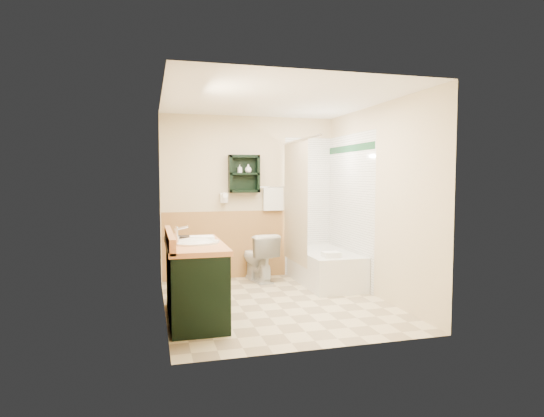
{
  "coord_description": "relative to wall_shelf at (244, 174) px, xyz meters",
  "views": [
    {
      "loc": [
        -1.45,
        -5.13,
        1.51
      ],
      "look_at": [
        -0.0,
        0.2,
        1.12
      ],
      "focal_mm": 30.0,
      "sensor_mm": 36.0,
      "label": 1
    }
  ],
  "objects": [
    {
      "name": "vanity_book",
      "position": [
        -1.06,
        -1.31,
        -0.64
      ],
      "size": [
        0.15,
        0.05,
        0.2
      ],
      "primitive_type": "imported",
      "rotation": [
        0.0,
        0.0,
        -0.22
      ],
      "color": "black",
      "rests_on": "vanity"
    },
    {
      "name": "tile_accent",
      "position": [
        1.37,
        -0.66,
        0.35
      ],
      "size": [
        1.5,
        1.5,
        0.1
      ],
      "primitive_type": null,
      "color": "#134224",
      "rests_on": "right_wall"
    },
    {
      "name": "curtain_rod",
      "position": [
        0.63,
        -0.66,
        0.45
      ],
      "size": [
        0.03,
        1.6,
        0.03
      ],
      "primitive_type": "cylinder",
      "rotation": [
        1.57,
        0.0,
        0.0
      ],
      "color": "silver",
      "rests_on": "back_wall"
    },
    {
      "name": "shower_curtain",
      "position": [
        0.63,
        -0.48,
        -0.4
      ],
      "size": [
        1.05,
        1.05,
        1.7
      ],
      "primitive_type": null,
      "color": "#BDAA8E",
      "rests_on": "curtain_rod"
    },
    {
      "name": "toilet",
      "position": [
        0.16,
        -0.2,
        -1.21
      ],
      "size": [
        0.53,
        0.76,
        0.68
      ],
      "primitive_type": "imported",
      "rotation": [
        0.0,
        0.0,
        3.35
      ],
      "color": "white",
      "rests_on": "ground"
    },
    {
      "name": "floor",
      "position": [
        0.1,
        -1.41,
        -1.55
      ],
      "size": [
        3.0,
        3.0,
        0.0
      ],
      "primitive_type": "plane",
      "color": "beige",
      "rests_on": "ground"
    },
    {
      "name": "wainscot_left",
      "position": [
        -1.19,
        -1.41,
        -1.05
      ],
      "size": [
        2.98,
        2.98,
        1.0
      ],
      "primitive_type": null,
      "color": "tan",
      "rests_on": "left_wall"
    },
    {
      "name": "mirror_frame",
      "position": [
        -1.17,
        -1.96,
        -0.05
      ],
      "size": [
        1.3,
        1.3,
        1.0
      ],
      "primitive_type": null,
      "color": "#945E30",
      "rests_on": "left_wall"
    },
    {
      "name": "ceiling",
      "position": [
        0.1,
        -1.41,
        0.87
      ],
      "size": [
        2.6,
        3.0,
        0.04
      ],
      "primitive_type": "cube",
      "color": "white",
      "rests_on": "back_wall"
    },
    {
      "name": "mirror_glass",
      "position": [
        -1.17,
        -1.96,
        -0.05
      ],
      "size": [
        1.2,
        1.2,
        0.9
      ],
      "primitive_type": null,
      "color": "white",
      "rests_on": "left_wall"
    },
    {
      "name": "tile_back",
      "position": [
        1.13,
        0.07,
        -0.5
      ],
      "size": [
        0.95,
        0.95,
        2.1
      ],
      "primitive_type": null,
      "color": "white",
      "rests_on": "back_wall"
    },
    {
      "name": "tile_right",
      "position": [
        1.38,
        -0.66,
        -0.5
      ],
      "size": [
        1.5,
        1.5,
        2.1
      ],
      "primitive_type": null,
      "color": "white",
      "rests_on": "right_wall"
    },
    {
      "name": "wainscot_back",
      "position": [
        0.1,
        0.08,
        -1.05
      ],
      "size": [
        2.58,
        2.58,
        1.0
      ],
      "primitive_type": null,
      "color": "tan",
      "rests_on": "back_wall"
    },
    {
      "name": "bathtub",
      "position": [
        1.03,
        -0.57,
        -1.32
      ],
      "size": [
        0.7,
        1.5,
        0.46
      ],
      "primitive_type": "cube",
      "color": "white",
      "rests_on": "ground"
    },
    {
      "name": "wall_shelf",
      "position": [
        0.0,
        0.0,
        0.0
      ],
      "size": [
        0.45,
        0.15,
        0.55
      ],
      "primitive_type": "cube",
      "color": "black",
      "rests_on": "back_wall"
    },
    {
      "name": "tub_towel",
      "position": [
        0.92,
        -1.11,
        -1.05
      ],
      "size": [
        0.21,
        0.18,
        0.07
      ],
      "primitive_type": "cube",
      "color": "silver",
      "rests_on": "bathtub"
    },
    {
      "name": "left_wall",
      "position": [
        -1.22,
        -1.41,
        -0.35
      ],
      "size": [
        0.04,
        3.0,
        2.4
      ],
      "primitive_type": "cube",
      "color": "beige",
      "rests_on": "ground"
    },
    {
      "name": "soap_bottle_a",
      "position": [
        -0.07,
        -0.01,
        0.04
      ],
      "size": [
        0.08,
        0.13,
        0.05
      ],
      "primitive_type": "imported",
      "rotation": [
        0.0,
        0.0,
        0.19
      ],
      "color": "white",
      "rests_on": "wall_shelf"
    },
    {
      "name": "right_wall",
      "position": [
        1.42,
        -1.41,
        -0.35
      ],
      "size": [
        0.04,
        3.0,
        2.4
      ],
      "primitive_type": "cube",
      "color": "beige",
      "rests_on": "ground"
    },
    {
      "name": "counter_towel",
      "position": [
        -0.79,
        -1.55,
        -0.72
      ],
      "size": [
        0.26,
        0.2,
        0.04
      ],
      "primitive_type": "cube",
      "color": "silver",
      "rests_on": "vanity"
    },
    {
      "name": "towel_bar",
      "position": [
        0.45,
        0.04,
        -0.2
      ],
      "size": [
        0.4,
        0.06,
        0.4
      ],
      "primitive_type": null,
      "color": "silver",
      "rests_on": "back_wall"
    },
    {
      "name": "hair_dryer",
      "position": [
        -0.3,
        0.02,
        -0.35
      ],
      "size": [
        0.1,
        0.24,
        0.18
      ],
      "primitive_type": null,
      "color": "white",
      "rests_on": "back_wall"
    },
    {
      "name": "back_wall",
      "position": [
        0.1,
        0.11,
        -0.35
      ],
      "size": [
        2.6,
        0.04,
        2.4
      ],
      "primitive_type": "cube",
      "color": "beige",
      "rests_on": "ground"
    },
    {
      "name": "vanity",
      "position": [
        -0.89,
        -1.76,
        -1.14
      ],
      "size": [
        0.59,
        1.28,
        0.81
      ],
      "primitive_type": "cube",
      "color": "black",
      "rests_on": "ground"
    },
    {
      "name": "soap_bottle_b",
      "position": [
        0.06,
        -0.01,
        0.06
      ],
      "size": [
        0.13,
        0.15,
        0.1
      ],
      "primitive_type": "imported",
      "rotation": [
        0.0,
        0.0,
        -0.25
      ],
      "color": "white",
      "rests_on": "wall_shelf"
    }
  ]
}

